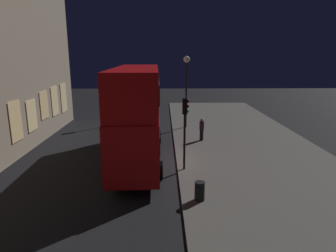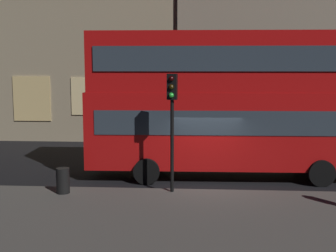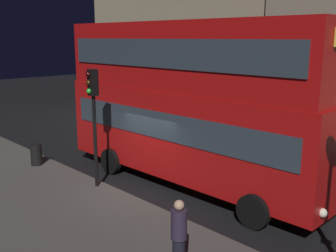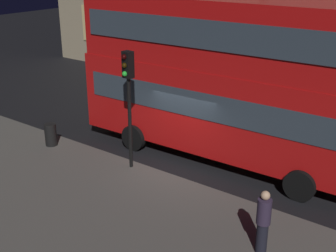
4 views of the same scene
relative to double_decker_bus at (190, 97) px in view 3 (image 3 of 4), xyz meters
name	(u,v)px [view 3 (image 3 of 4)]	position (x,y,z in m)	size (l,w,h in m)	color
ground_plane	(147,189)	(-0.62, -1.45, -3.12)	(80.00, 80.00, 0.00)	black
double_decker_bus	(190,97)	(0.00, 0.00, 0.00)	(10.55, 3.03, 5.61)	#B20F0F
traffic_light_near_kerb	(93,104)	(-1.81, -2.70, -0.14)	(0.35, 0.38, 3.97)	black
pedestrian	(179,237)	(3.83, -4.36, -2.12)	(0.34, 0.34, 1.69)	black
litter_bin	(36,155)	(-5.44, -3.11, -2.57)	(0.44, 0.44, 0.85)	black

